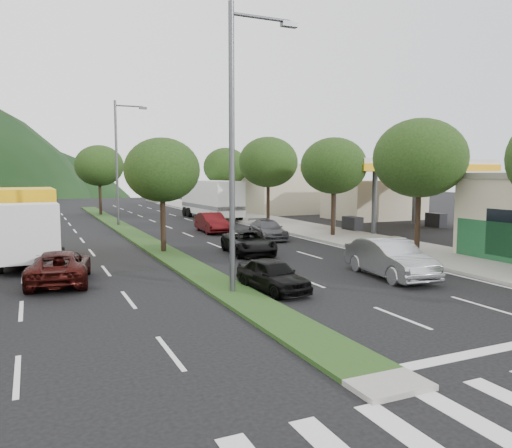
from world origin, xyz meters
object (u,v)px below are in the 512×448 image
suv_maroon (60,267)px  motorhome (211,199)px  tree_r_b (420,158)px  streetlight_near (237,135)px  tree_r_e (226,167)px  car_queue_a (273,275)px  tree_med_far (99,166)px  streetlight_mid (119,157)px  tree_med_near (162,170)px  car_queue_c (212,223)px  car_queue_b (268,230)px  tree_r_c (334,166)px  box_truck (28,227)px  tree_r_d (268,162)px  car_queue_d (249,242)px  sedan_silver (390,258)px

suv_maroon → motorhome: motorhome is taller
tree_r_b → streetlight_near: streetlight_near is taller
tree_r_e → car_queue_a: (-10.50, -32.17, -4.30)m
tree_med_far → car_queue_a: 36.47m
tree_med_far → streetlight_mid: size_ratio=0.69×
tree_med_near → car_queue_c: 10.25m
tree_r_e → tree_med_far: bearing=161.6°
car_queue_b → suv_maroon: bearing=-139.7°
tree_r_c → car_queue_a: bearing=-130.8°
box_truck → tree_med_far: bearing=-105.5°
suv_maroon → motorhome: (14.45, 23.56, 1.25)m
tree_r_d → car_queue_b: tree_r_d is taller
streetlight_near → car_queue_d: bearing=64.0°
tree_r_c → car_queue_c: size_ratio=1.51×
sedan_silver → car_queue_a: sedan_silver is taller
tree_med_near → car_queue_c: tree_med_near is taller
car_queue_d → streetlight_near: bearing=-110.0°
sedan_silver → car_queue_c: bearing=101.1°
sedan_silver → tree_r_d: bearing=83.4°
car_queue_c → motorhome: motorhome is taller
tree_r_d → box_truck: tree_r_d is taller
tree_r_d → tree_med_near: 16.99m
motorhome → streetlight_mid: bearing=-163.8°
tree_r_c → box_truck: size_ratio=0.90×
tree_r_b → suv_maroon: tree_r_b is taller
tree_r_d → box_truck: bearing=-147.7°
streetlight_mid → car_queue_d: streetlight_mid is taller
tree_r_d → car_queue_c: tree_r_d is taller
car_queue_a → box_truck: size_ratio=0.49×
tree_r_e → car_queue_a: tree_r_e is taller
tree_r_c → box_truck: (-18.56, -1.75, -3.08)m
suv_maroon → car_queue_a: 8.34m
streetlight_mid → car_queue_d: size_ratio=2.24×
tree_r_e → car_queue_d: size_ratio=1.50×
car_queue_c → car_queue_d: car_queue_c is taller
tree_r_d → car_queue_d: (-7.98, -14.17, -4.56)m
tree_med_far → car_queue_d: 28.79m
car_queue_b → car_queue_c: (-2.10, 5.00, 0.09)m
tree_r_b → sedan_silver: (-5.02, -3.97, -4.25)m
tree_r_c → sedan_silver: size_ratio=1.35×
tree_r_e → streetlight_mid: bearing=-149.3°
tree_med_near → streetlight_mid: size_ratio=0.60×
motorhome → car_queue_b: bearing=-98.1°
tree_r_c → car_queue_a: size_ratio=1.85×
tree_r_c → tree_r_e: 20.00m
streetlight_mid → box_truck: 16.69m
tree_r_d → tree_r_e: tree_r_d is taller
tree_r_c → motorhome: size_ratio=0.69×
streetlight_near → sedan_silver: 8.30m
suv_maroon → motorhome: 27.67m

